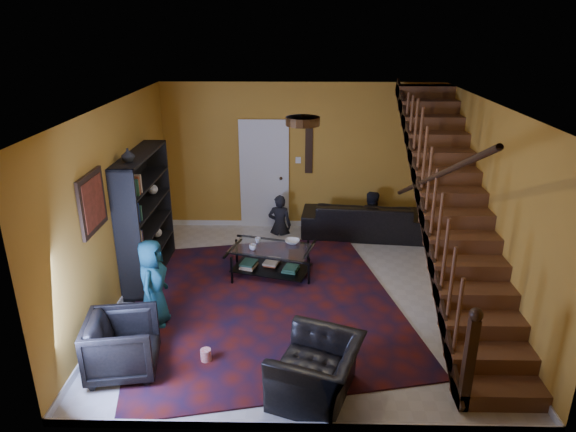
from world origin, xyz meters
name	(u,v)px	position (x,y,z in m)	size (l,w,h in m)	color
floor	(301,294)	(0.00, 0.00, 0.00)	(5.50, 5.50, 0.00)	beige
room	(224,253)	(-1.33, 1.33, 0.05)	(5.50, 5.50, 5.50)	#C0872A
staircase	(453,207)	(2.12, 0.00, 1.40)	(0.95, 5.02, 3.18)	brown
bookshelf	(146,218)	(-2.40, 0.60, 0.96)	(0.35, 1.80, 2.00)	black
door	(264,176)	(-0.70, 2.73, 1.02)	(0.82, 0.05, 2.05)	silver
framed_picture	(92,203)	(-2.57, -0.90, 1.75)	(0.04, 0.74, 0.74)	maroon
wall_hanging	(309,150)	(0.15, 2.73, 1.55)	(0.14, 0.03, 0.90)	black
ceiling_fixture	(303,121)	(0.00, -0.80, 2.74)	(0.40, 0.40, 0.10)	#3F2814
rug	(265,302)	(-0.52, -0.28, 0.01)	(3.69, 4.22, 0.02)	#4E130D
sofa	(363,218)	(1.19, 2.30, 0.33)	(2.29, 0.89, 0.67)	black
armchair_left	(123,345)	(-2.05, -1.85, 0.36)	(0.76, 0.78, 0.71)	black
armchair_right	(316,371)	(0.16, -2.22, 0.32)	(0.98, 0.86, 0.64)	black
person_adult_a	(280,225)	(-0.40, 2.35, 0.16)	(0.45, 0.29, 1.22)	black
person_adult_b	(369,224)	(1.32, 2.35, 0.20)	(0.63, 0.49, 1.30)	black
person_child	(153,283)	(-1.95, -0.83, 0.61)	(0.59, 0.39, 1.22)	#1B5367
coffee_table	(271,259)	(-0.47, 0.61, 0.28)	(1.40, 1.04, 0.48)	black
cup_a	(253,247)	(-0.75, 0.53, 0.52)	(0.11, 0.11, 0.09)	#999999
cup_b	(258,240)	(-0.69, 0.80, 0.52)	(0.09, 0.09, 0.09)	#999999
bowl	(292,241)	(-0.13, 0.80, 0.50)	(0.23, 0.23, 0.06)	#999999
vase	(128,155)	(-2.41, 0.10, 2.10)	(0.18, 0.18, 0.19)	#999999
popcorn_bucket	(206,355)	(-1.14, -1.65, 0.09)	(0.13, 0.13, 0.15)	red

